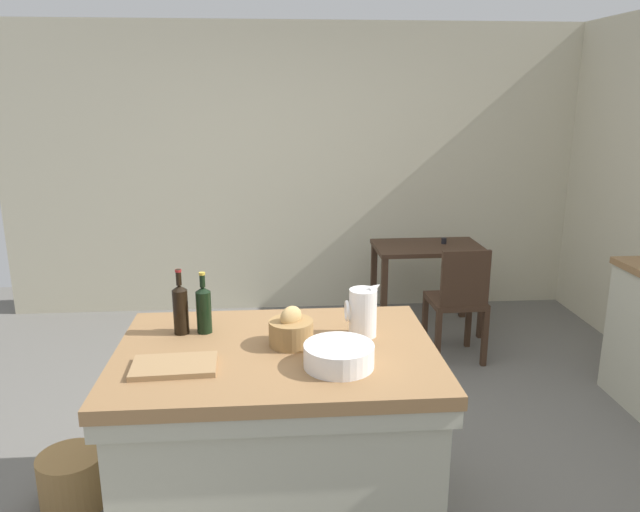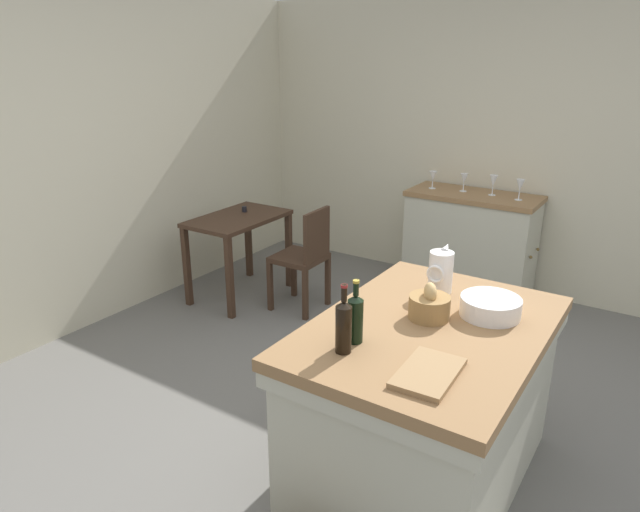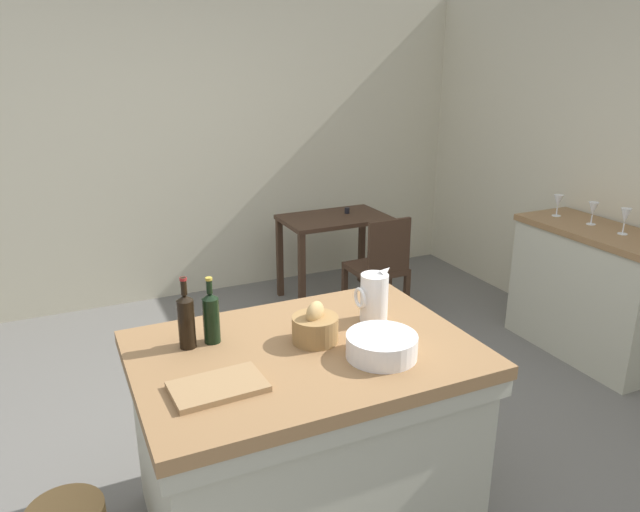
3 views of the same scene
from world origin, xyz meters
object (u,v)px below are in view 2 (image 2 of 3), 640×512
(island_table, at_px, (425,398))
(wine_bottle_dark, at_px, (355,317))
(cutting_board, at_px, (428,373))
(wooden_chair, at_px, (305,256))
(wine_glass_left, at_px, (493,182))
(bread_basket, at_px, (429,305))
(wine_bottle_amber, at_px, (344,325))
(wine_glass_right, at_px, (433,177))
(pitcher, at_px, (441,271))
(writing_desk, at_px, (238,230))
(wine_glass_middle, at_px, (464,179))
(side_cabinet, at_px, (470,244))
(wash_bowl, at_px, (490,307))
(wine_glass_far_left, at_px, (520,186))

(island_table, distance_m, wine_bottle_dark, 0.67)
(cutting_board, bearing_deg, island_table, 22.19)
(wooden_chair, height_order, wine_glass_left, wine_glass_left)
(cutting_board, bearing_deg, bread_basket, 23.17)
(bread_basket, height_order, wine_glass_left, wine_glass_left)
(wine_bottle_amber, xyz_separation_m, wine_glass_right, (2.93, 0.83, 0.03))
(pitcher, bearing_deg, writing_desk, 68.25)
(island_table, height_order, wine_glass_middle, wine_glass_middle)
(island_table, bearing_deg, writing_desk, 61.16)
(side_cabinet, bearing_deg, wine_bottle_dark, -171.21)
(wine_glass_left, relative_size, wine_glass_right, 1.12)
(side_cabinet, height_order, pitcher, pitcher)
(island_table, distance_m, wine_bottle_amber, 0.73)
(writing_desk, relative_size, wine_bottle_dark, 3.02)
(side_cabinet, height_order, wine_bottle_amber, wine_bottle_amber)
(island_table, relative_size, wooden_chair, 1.59)
(wooden_chair, distance_m, wine_glass_right, 1.40)
(cutting_board, bearing_deg, writing_desk, 55.73)
(wine_bottle_amber, bearing_deg, cutting_board, -86.70)
(wine_glass_right, bearing_deg, pitcher, -155.97)
(wash_bowl, bearing_deg, bread_basket, 128.46)
(wine_glass_far_left, height_order, wine_glass_left, same)
(writing_desk, bearing_deg, wooden_chair, -83.55)
(wooden_chair, bearing_deg, pitcher, -121.58)
(wine_bottle_dark, height_order, wine_bottle_amber, wine_bottle_amber)
(wine_glass_right, bearing_deg, cutting_board, -157.22)
(wash_bowl, relative_size, bread_basket, 1.47)
(pitcher, distance_m, bread_basket, 0.35)
(island_table, relative_size, bread_basket, 7.10)
(wine_glass_far_left, relative_size, wine_glass_left, 1.00)
(island_table, relative_size, wine_glass_far_left, 8.16)
(pitcher, relative_size, wine_glass_right, 1.71)
(wash_bowl, bearing_deg, wine_glass_far_left, 12.08)
(wooden_chair, bearing_deg, side_cabinet, -42.50)
(wine_bottle_dark, bearing_deg, wash_bowl, -35.23)
(side_cabinet, relative_size, wine_glass_right, 7.28)
(side_cabinet, distance_m, wooden_chair, 1.53)
(cutting_board, bearing_deg, wooden_chair, 46.08)
(wine_glass_middle, bearing_deg, wine_glass_left, -90.40)
(island_table, distance_m, wine_glass_middle, 2.71)
(side_cabinet, height_order, writing_desk, side_cabinet)
(cutting_board, bearing_deg, wine_glass_left, 13.05)
(wine_glass_right, bearing_deg, bread_basket, -157.30)
(wash_bowl, bearing_deg, side_cabinet, 21.07)
(writing_desk, height_order, wine_glass_far_left, wine_glass_far_left)
(island_table, xyz_separation_m, wooden_chair, (1.37, 1.69, 0.01))
(wine_bottle_dark, height_order, wine_glass_far_left, wine_bottle_dark)
(side_cabinet, relative_size, writing_desk, 1.27)
(wooden_chair, bearing_deg, bread_basket, -128.23)
(island_table, distance_m, wash_bowl, 0.56)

